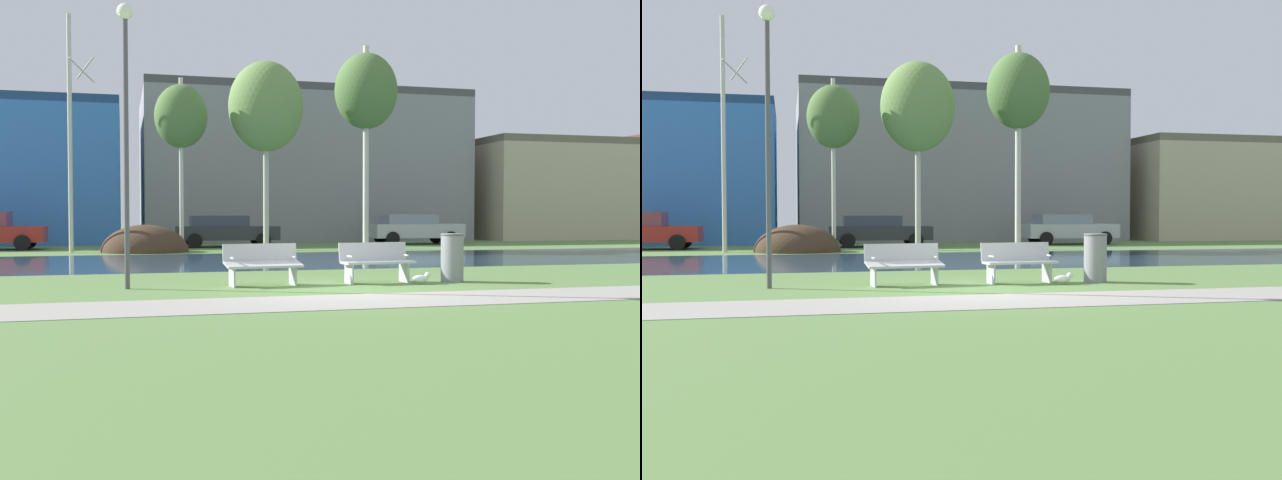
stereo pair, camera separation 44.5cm
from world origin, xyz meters
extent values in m
plane|color=#5B7F42|center=(0.00, 10.00, 0.00)|extent=(120.00, 120.00, 0.00)
cube|color=#9E998E|center=(0.00, -1.84, 0.01)|extent=(60.00, 2.05, 0.01)
cube|color=#33516B|center=(0.00, 9.42, 0.00)|extent=(80.00, 8.54, 0.01)
ellipsoid|color=#423021|center=(-3.23, 15.67, 0.00)|extent=(3.35, 3.19, 2.13)
cube|color=#B2B5B7|center=(-1.25, 1.19, 0.45)|extent=(1.64, 0.64, 0.14)
cube|color=#B2B5B7|center=(-1.28, 1.47, 0.67)|extent=(1.60, 0.24, 0.40)
cube|color=#B2B5B7|center=(-1.91, 1.18, 0.23)|extent=(0.08, 0.43, 0.45)
cube|color=#B2B5B7|center=(-0.61, 1.31, 0.23)|extent=(0.08, 0.43, 0.45)
cylinder|color=#B2B5B7|center=(-1.91, 1.14, 0.59)|extent=(0.07, 0.28, 0.04)
cylinder|color=#B2B5B7|center=(-0.60, 1.27, 0.59)|extent=(0.07, 0.28, 0.04)
cube|color=#B2B5B7|center=(1.25, 1.19, 0.45)|extent=(1.64, 0.64, 0.05)
cube|color=#B2B5B7|center=(1.22, 1.47, 0.67)|extent=(1.60, 0.24, 0.40)
cube|color=#B2B5B7|center=(0.59, 1.18, 0.23)|extent=(0.08, 0.43, 0.45)
cube|color=#B2B5B7|center=(1.90, 1.31, 0.23)|extent=(0.08, 0.43, 0.45)
cylinder|color=#B2B5B7|center=(0.60, 1.14, 0.59)|extent=(0.07, 0.28, 0.04)
cylinder|color=#B2B5B7|center=(1.90, 1.27, 0.59)|extent=(0.07, 0.28, 0.04)
cylinder|color=gray|center=(2.92, 1.06, 0.53)|extent=(0.49, 0.49, 1.06)
torus|color=#494A4C|center=(2.92, 1.06, 1.03)|extent=(0.52, 0.52, 0.04)
ellipsoid|color=white|center=(2.02, 0.68, 0.12)|extent=(0.35, 0.16, 0.16)
sphere|color=white|center=(2.18, 0.68, 0.20)|extent=(0.11, 0.11, 0.11)
cone|color=gold|center=(2.24, 0.68, 0.20)|extent=(0.06, 0.04, 0.04)
cylinder|color=gold|center=(2.03, 0.65, 0.05)|extent=(0.01, 0.01, 0.10)
cylinder|color=gold|center=(2.03, 0.72, 0.05)|extent=(0.01, 0.01, 0.10)
cylinder|color=#4C4C51|center=(-3.98, 1.33, 2.66)|extent=(0.10, 0.10, 5.32)
sphere|color=white|center=(-3.98, 1.33, 5.47)|extent=(0.32, 0.32, 0.32)
cylinder|color=beige|center=(-5.97, 15.85, 4.53)|extent=(0.17, 0.17, 9.06)
cylinder|color=beige|center=(-5.40, 16.24, 7.12)|extent=(0.73, 1.03, 0.75)
cylinder|color=beige|center=(-5.49, 15.36, 6.87)|extent=(0.91, 0.88, 0.77)
cylinder|color=beige|center=(-1.81, 15.68, 3.41)|extent=(0.17, 0.17, 6.82)
ellipsoid|color=#4C7038|center=(-1.81, 15.68, 5.32)|extent=(2.07, 2.07, 2.48)
cylinder|color=#BCB7A8|center=(1.55, 15.57, 3.72)|extent=(0.23, 0.23, 7.45)
ellipsoid|color=#668947|center=(1.55, 15.57, 5.81)|extent=(3.02, 3.02, 3.62)
cylinder|color=beige|center=(5.74, 15.39, 4.22)|extent=(0.24, 0.24, 8.43)
ellipsoid|color=#4C7038|center=(5.74, 15.39, 6.58)|extent=(2.61, 2.61, 3.14)
cylinder|color=black|center=(-7.94, 19.77, 0.32)|extent=(0.65, 0.24, 0.64)
cylinder|color=black|center=(-7.98, 18.00, 0.32)|extent=(0.65, 0.24, 0.64)
cube|color=#282B30|center=(0.46, 19.15, 0.62)|extent=(4.57, 1.93, 0.61)
cube|color=#2F3648|center=(0.10, 19.16, 1.16)|extent=(2.57, 1.66, 0.47)
cylinder|color=black|center=(1.98, 20.02, 0.32)|extent=(0.65, 0.24, 0.64)
cylinder|color=black|center=(1.93, 18.20, 0.32)|extent=(0.65, 0.24, 0.64)
cylinder|color=black|center=(-1.00, 20.09, 0.32)|extent=(0.65, 0.24, 0.64)
cylinder|color=black|center=(-1.05, 18.27, 0.32)|extent=(0.65, 0.24, 0.64)
cube|color=#B2B5BC|center=(9.76, 19.75, 0.65)|extent=(4.53, 1.96, 0.67)
cube|color=gray|center=(9.40, 19.76, 1.22)|extent=(2.55, 1.69, 0.47)
cylinder|color=black|center=(11.26, 20.64, 0.32)|extent=(0.65, 0.24, 0.64)
cylinder|color=black|center=(11.21, 18.79, 0.32)|extent=(0.65, 0.24, 0.64)
cylinder|color=black|center=(8.30, 20.72, 0.32)|extent=(0.65, 0.24, 0.64)
cylinder|color=black|center=(8.26, 18.87, 0.32)|extent=(0.65, 0.24, 0.64)
cube|color=#3870C6|center=(-9.49, 26.42, 3.31)|extent=(10.65, 9.06, 6.63)
cube|color=navy|center=(-9.49, 26.42, 6.83)|extent=(10.65, 9.06, 0.40)
cube|color=gray|center=(5.80, 27.96, 3.94)|extent=(17.63, 9.73, 7.87)
cube|color=#48484B|center=(5.80, 27.96, 8.07)|extent=(17.63, 9.73, 0.40)
cube|color=#BCAD8E|center=(21.61, 26.64, 2.71)|extent=(11.76, 9.46, 5.42)
cube|color=#675F4E|center=(21.61, 26.64, 5.62)|extent=(11.76, 9.46, 0.40)
camera|label=1|loc=(-4.06, -13.77, 1.51)|focal=41.36mm
camera|label=2|loc=(-3.63, -13.88, 1.51)|focal=41.36mm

